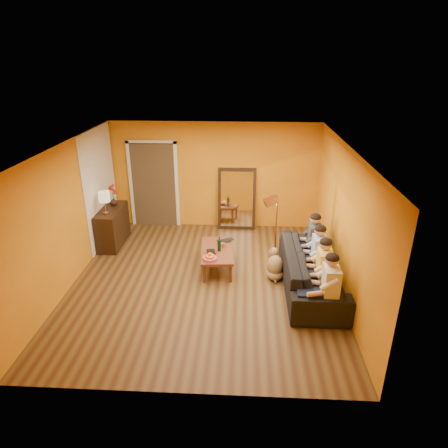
# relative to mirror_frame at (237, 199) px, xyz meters

# --- Properties ---
(room_shell) EXTENTS (5.00, 5.50, 2.60)m
(room_shell) POSITION_rel_mirror_frame_xyz_m (-0.55, -2.26, 0.54)
(room_shell) COLOR brown
(room_shell) RESTS_ON ground
(white_accent) EXTENTS (0.02, 1.90, 2.58)m
(white_accent) POSITION_rel_mirror_frame_xyz_m (-3.04, -0.88, 0.54)
(white_accent) COLOR white
(white_accent) RESTS_ON wall_left
(doorway_recess) EXTENTS (1.06, 0.30, 2.10)m
(doorway_recess) POSITION_rel_mirror_frame_xyz_m (-2.05, 0.20, 0.29)
(doorway_recess) COLOR #3F2D19
(doorway_recess) RESTS_ON floor
(door_jamb_left) EXTENTS (0.08, 0.06, 2.20)m
(door_jamb_left) POSITION_rel_mirror_frame_xyz_m (-2.62, 0.08, 0.29)
(door_jamb_left) COLOR white
(door_jamb_left) RESTS_ON wall_back
(door_jamb_right) EXTENTS (0.08, 0.06, 2.20)m
(door_jamb_right) POSITION_rel_mirror_frame_xyz_m (-1.48, 0.08, 0.29)
(door_jamb_right) COLOR white
(door_jamb_right) RESTS_ON wall_back
(door_header) EXTENTS (1.22, 0.06, 0.08)m
(door_header) POSITION_rel_mirror_frame_xyz_m (-2.05, 0.08, 1.36)
(door_header) COLOR white
(door_header) RESTS_ON wall_back
(mirror_frame) EXTENTS (0.92, 0.27, 1.51)m
(mirror_frame) POSITION_rel_mirror_frame_xyz_m (0.00, 0.00, 0.00)
(mirror_frame) COLOR black
(mirror_frame) RESTS_ON floor
(mirror_glass) EXTENTS (0.78, 0.21, 1.35)m
(mirror_glass) POSITION_rel_mirror_frame_xyz_m (0.00, -0.04, 0.00)
(mirror_glass) COLOR white
(mirror_glass) RESTS_ON mirror_frame
(sideboard) EXTENTS (0.44, 1.18, 0.85)m
(sideboard) POSITION_rel_mirror_frame_xyz_m (-2.79, -1.08, -0.34)
(sideboard) COLOR black
(sideboard) RESTS_ON floor
(table_lamp) EXTENTS (0.24, 0.24, 0.51)m
(table_lamp) POSITION_rel_mirror_frame_xyz_m (-2.79, -1.38, 0.34)
(table_lamp) COLOR beige
(table_lamp) RESTS_ON sideboard
(sofa) EXTENTS (2.54, 0.99, 0.74)m
(sofa) POSITION_rel_mirror_frame_xyz_m (1.45, -2.70, -0.39)
(sofa) COLOR black
(sofa) RESTS_ON floor
(coffee_table) EXTENTS (0.72, 1.27, 0.42)m
(coffee_table) POSITION_rel_mirror_frame_xyz_m (-0.35, -2.09, -0.55)
(coffee_table) COLOR brown
(coffee_table) RESTS_ON floor
(floor_lamp) EXTENTS (0.34, 0.30, 1.44)m
(floor_lamp) POSITION_rel_mirror_frame_xyz_m (0.84, -1.81, -0.04)
(floor_lamp) COLOR #C47939
(floor_lamp) RESTS_ON floor
(dog) EXTENTS (0.37, 0.54, 0.61)m
(dog) POSITION_rel_mirror_frame_xyz_m (0.81, -2.40, -0.46)
(dog) COLOR #A8874B
(dog) RESTS_ON floor
(person_far_left) EXTENTS (0.70, 0.44, 1.22)m
(person_far_left) POSITION_rel_mirror_frame_xyz_m (1.58, -3.70, -0.15)
(person_far_left) COLOR beige
(person_far_left) RESTS_ON sofa
(person_mid_left) EXTENTS (0.70, 0.44, 1.22)m
(person_mid_left) POSITION_rel_mirror_frame_xyz_m (1.58, -3.15, -0.15)
(person_mid_left) COLOR #F9C753
(person_mid_left) RESTS_ON sofa
(person_mid_right) EXTENTS (0.70, 0.44, 1.22)m
(person_mid_right) POSITION_rel_mirror_frame_xyz_m (1.58, -2.60, -0.15)
(person_mid_right) COLOR #93B2E4
(person_mid_right) RESTS_ON sofa
(person_far_right) EXTENTS (0.70, 0.44, 1.22)m
(person_far_right) POSITION_rel_mirror_frame_xyz_m (1.58, -2.05, -0.15)
(person_far_right) COLOR #333338
(person_far_right) RESTS_ON sofa
(fruit_bowl) EXTENTS (0.26, 0.26, 0.16)m
(fruit_bowl) POSITION_rel_mirror_frame_xyz_m (-0.45, -2.54, -0.26)
(fruit_bowl) COLOR #D94C87
(fruit_bowl) RESTS_ON coffee_table
(wine_bottle) EXTENTS (0.07, 0.07, 0.31)m
(wine_bottle) POSITION_rel_mirror_frame_xyz_m (-0.30, -2.14, -0.18)
(wine_bottle) COLOR black
(wine_bottle) RESTS_ON coffee_table
(tumbler) EXTENTS (0.11, 0.11, 0.09)m
(tumbler) POSITION_rel_mirror_frame_xyz_m (-0.23, -1.97, -0.30)
(tumbler) COLOR #B27F3F
(tumbler) RESTS_ON coffee_table
(laptop) EXTENTS (0.43, 0.38, 0.03)m
(laptop) POSITION_rel_mirror_frame_xyz_m (-0.17, -1.74, -0.33)
(laptop) COLOR black
(laptop) RESTS_ON coffee_table
(book_lower) EXTENTS (0.20, 0.25, 0.02)m
(book_lower) POSITION_rel_mirror_frame_xyz_m (-0.53, -2.29, -0.33)
(book_lower) COLOR black
(book_lower) RESTS_ON coffee_table
(book_mid) EXTENTS (0.21, 0.25, 0.02)m
(book_mid) POSITION_rel_mirror_frame_xyz_m (-0.52, -2.28, -0.31)
(book_mid) COLOR red
(book_mid) RESTS_ON book_lower
(book_upper) EXTENTS (0.20, 0.24, 0.02)m
(book_upper) POSITION_rel_mirror_frame_xyz_m (-0.53, -2.30, -0.29)
(book_upper) COLOR black
(book_upper) RESTS_ON book_mid
(vase) EXTENTS (0.17, 0.17, 0.18)m
(vase) POSITION_rel_mirror_frame_xyz_m (-2.79, -0.83, 0.18)
(vase) COLOR black
(vase) RESTS_ON sideboard
(flowers) EXTENTS (0.17, 0.17, 0.51)m
(flowers) POSITION_rel_mirror_frame_xyz_m (-2.79, -0.83, 0.47)
(flowers) COLOR red
(flowers) RESTS_ON vase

